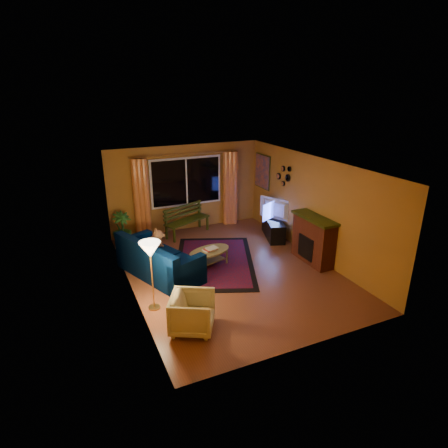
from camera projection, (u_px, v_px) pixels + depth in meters
name	position (u px, v px, depth m)	size (l,w,h in m)	color
floor	(229.00, 270.00, 8.77)	(4.50, 6.00, 0.02)	brown
ceiling	(230.00, 164.00, 7.89)	(4.50, 6.00, 0.02)	white
wall_back	(186.00, 188.00, 10.90)	(4.50, 0.02, 2.50)	#B97D30
wall_left	(127.00, 236.00, 7.46)	(0.02, 6.00, 2.50)	#B97D30
wall_right	(313.00, 207.00, 9.20)	(0.02, 6.00, 2.50)	#B97D30
window	(187.00, 182.00, 10.78)	(2.00, 0.02, 1.30)	black
curtain_rod	(186.00, 154.00, 10.46)	(0.03, 0.03, 3.20)	#BF8C3F
curtain_left	(141.00, 199.00, 10.32)	(0.36, 0.36, 2.24)	orange
curtain_right	(230.00, 188.00, 11.36)	(0.36, 0.36, 2.24)	orange
bench	(188.00, 227.00, 10.78)	(1.43, 0.42, 0.43)	#2E3809
potted_plant	(122.00, 229.00, 9.99)	(0.51, 0.51, 0.92)	#235B1E
sofa	(159.00, 257.00, 8.41)	(0.92, 2.15, 0.87)	#001034
dog	(155.00, 241.00, 8.77)	(0.28, 0.39, 0.43)	#936349
armchair	(192.00, 311.00, 6.52)	(0.73, 0.68, 0.75)	beige
floor_lamp	(152.00, 276.00, 7.03)	(0.23, 0.23, 1.38)	#BF8C3F
rug	(214.00, 261.00, 9.17)	(1.87, 2.95, 0.02)	maroon
coffee_table	(209.00, 258.00, 8.92)	(1.09, 1.09, 0.40)	#9A8D52
tv_console	(273.00, 228.00, 10.59)	(0.42, 1.25, 0.52)	black
television	(274.00, 210.00, 10.39)	(1.04, 0.14, 0.60)	black
fireplace	(313.00, 240.00, 9.02)	(0.40, 1.20, 1.10)	maroon
mirror_cluster	(283.00, 175.00, 10.10)	(0.06, 0.60, 0.56)	black
painting	(262.00, 171.00, 11.14)	(0.04, 0.76, 0.96)	orange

